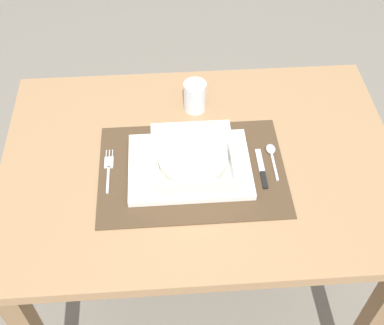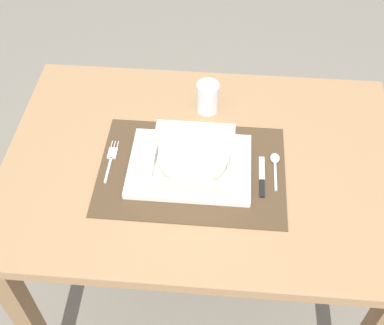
{
  "view_description": "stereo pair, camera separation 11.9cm",
  "coord_description": "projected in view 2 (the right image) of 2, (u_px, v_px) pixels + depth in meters",
  "views": [
    {
      "loc": [
        -0.08,
        -0.81,
        1.67
      ],
      "look_at": [
        -0.02,
        -0.04,
        0.77
      ],
      "focal_mm": 46.46,
      "sensor_mm": 36.0,
      "label": 1
    },
    {
      "loc": [
        0.04,
        -0.81,
        1.67
      ],
      "look_at": [
        -0.02,
        -0.04,
        0.77
      ],
      "focal_mm": 46.46,
      "sensor_mm": 36.0,
      "label": 2
    }
  ],
  "objects": [
    {
      "name": "ground_plane",
      "position": [
        199.0,
        296.0,
        1.79
      ],
      "size": [
        6.0,
        6.0,
        0.0
      ],
      "primitive_type": "plane",
      "color": "gray"
    },
    {
      "name": "dining_table",
      "position": [
        202.0,
        188.0,
        1.32
      ],
      "size": [
        0.99,
        0.69,
        0.74
      ],
      "color": "#A37A51",
      "rests_on": "ground"
    },
    {
      "name": "placemat",
      "position": [
        192.0,
        170.0,
        1.21
      ],
      "size": [
        0.45,
        0.32,
        0.0
      ],
      "primitive_type": "cube",
      "color": "#4C3823",
      "rests_on": "dining_table"
    },
    {
      "name": "serving_plate",
      "position": [
        190.0,
        166.0,
        1.2
      ],
      "size": [
        0.29,
        0.22,
        0.02
      ],
      "primitive_type": "cube",
      "color": "white",
      "rests_on": "placemat"
    },
    {
      "name": "porridge_bowl",
      "position": [
        193.0,
        160.0,
        1.18
      ],
      "size": [
        0.19,
        0.19,
        0.05
      ],
      "color": "white",
      "rests_on": "serving_plate"
    },
    {
      "name": "fork",
      "position": [
        111.0,
        158.0,
        1.23
      ],
      "size": [
        0.02,
        0.14,
        0.0
      ],
      "rotation": [
        0.0,
        0.0,
        -0.05
      ],
      "color": "silver",
      "rests_on": "placemat"
    },
    {
      "name": "spoon",
      "position": [
        275.0,
        162.0,
        1.22
      ],
      "size": [
        0.02,
        0.12,
        0.01
      ],
      "rotation": [
        0.0,
        0.0,
        0.05
      ],
      "color": "silver",
      "rests_on": "placemat"
    },
    {
      "name": "butter_knife",
      "position": [
        262.0,
        179.0,
        1.18
      ],
      "size": [
        0.01,
        0.12,
        0.01
      ],
      "rotation": [
        0.0,
        0.0,
        0.04
      ],
      "color": "black",
      "rests_on": "placemat"
    },
    {
      "name": "drinking_glass",
      "position": [
        208.0,
        98.0,
        1.32
      ],
      "size": [
        0.06,
        0.06,
        0.09
      ],
      "color": "white",
      "rests_on": "dining_table"
    }
  ]
}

